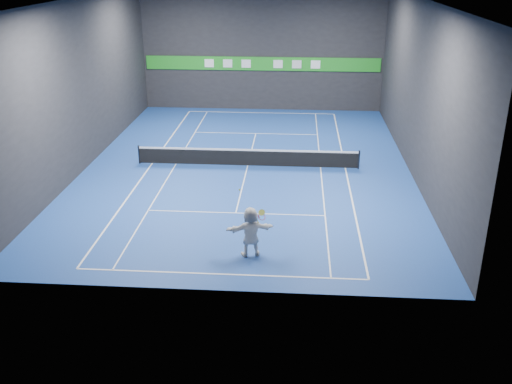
# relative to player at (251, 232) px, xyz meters

# --- Properties ---
(ground) EXTENTS (26.00, 26.00, 0.00)m
(ground) POSITION_rel_player_xyz_m (-1.01, 10.32, -1.02)
(ground) COLOR navy
(ground) RESTS_ON ground
(wall_back) EXTENTS (18.00, 0.10, 9.00)m
(wall_back) POSITION_rel_player_xyz_m (-1.01, 23.32, 3.48)
(wall_back) COLOR black
(wall_back) RESTS_ON ground
(wall_front) EXTENTS (18.00, 0.10, 9.00)m
(wall_front) POSITION_rel_player_xyz_m (-1.01, -2.68, 3.48)
(wall_front) COLOR black
(wall_front) RESTS_ON ground
(wall_left) EXTENTS (0.10, 26.00, 9.00)m
(wall_left) POSITION_rel_player_xyz_m (-10.01, 10.32, 3.48)
(wall_left) COLOR black
(wall_left) RESTS_ON ground
(wall_right) EXTENTS (0.10, 26.00, 9.00)m
(wall_right) POSITION_rel_player_xyz_m (7.99, 10.32, 3.48)
(wall_right) COLOR black
(wall_right) RESTS_ON ground
(baseline_near) EXTENTS (10.98, 0.08, 0.01)m
(baseline_near) POSITION_rel_player_xyz_m (-1.01, -1.57, -1.02)
(baseline_near) COLOR white
(baseline_near) RESTS_ON ground
(baseline_far) EXTENTS (10.98, 0.08, 0.01)m
(baseline_far) POSITION_rel_player_xyz_m (-1.01, 22.21, -1.02)
(baseline_far) COLOR white
(baseline_far) RESTS_ON ground
(sideline_doubles_left) EXTENTS (0.08, 23.78, 0.01)m
(sideline_doubles_left) POSITION_rel_player_xyz_m (-6.50, 10.32, -1.02)
(sideline_doubles_left) COLOR white
(sideline_doubles_left) RESTS_ON ground
(sideline_doubles_right) EXTENTS (0.08, 23.78, 0.01)m
(sideline_doubles_right) POSITION_rel_player_xyz_m (4.48, 10.32, -1.02)
(sideline_doubles_right) COLOR white
(sideline_doubles_right) RESTS_ON ground
(sideline_singles_left) EXTENTS (0.06, 23.78, 0.01)m
(sideline_singles_left) POSITION_rel_player_xyz_m (-5.12, 10.32, -1.02)
(sideline_singles_left) COLOR white
(sideline_singles_left) RESTS_ON ground
(sideline_singles_right) EXTENTS (0.06, 23.78, 0.01)m
(sideline_singles_right) POSITION_rel_player_xyz_m (3.10, 10.32, -1.02)
(sideline_singles_right) COLOR white
(sideline_singles_right) RESTS_ON ground
(service_line_near) EXTENTS (8.23, 0.06, 0.01)m
(service_line_near) POSITION_rel_player_xyz_m (-1.01, 3.92, -1.02)
(service_line_near) COLOR white
(service_line_near) RESTS_ON ground
(service_line_far) EXTENTS (8.23, 0.06, 0.01)m
(service_line_far) POSITION_rel_player_xyz_m (-1.01, 16.72, -1.02)
(service_line_far) COLOR white
(service_line_far) RESTS_ON ground
(center_service_line) EXTENTS (0.06, 12.80, 0.01)m
(center_service_line) POSITION_rel_player_xyz_m (-1.01, 10.32, -1.02)
(center_service_line) COLOR white
(center_service_line) RESTS_ON ground
(player) EXTENTS (1.99, 1.07, 2.05)m
(player) POSITION_rel_player_xyz_m (0.00, 0.00, 0.00)
(player) COLOR white
(player) RESTS_ON ground
(tennis_ball) EXTENTS (0.07, 0.07, 0.07)m
(tennis_ball) POSITION_rel_player_xyz_m (-0.43, 0.11, 1.71)
(tennis_ball) COLOR #CCE726
(tennis_ball) RESTS_ON player
(tennis_net) EXTENTS (12.50, 0.10, 1.07)m
(tennis_net) POSITION_rel_player_xyz_m (-1.01, 10.32, -0.48)
(tennis_net) COLOR black
(tennis_net) RESTS_ON ground
(sponsor_banner) EXTENTS (17.64, 0.11, 1.00)m
(sponsor_banner) POSITION_rel_player_xyz_m (-1.01, 23.26, 2.48)
(sponsor_banner) COLOR green
(sponsor_banner) RESTS_ON wall_back
(tennis_racket) EXTENTS (0.42, 0.39, 0.67)m
(tennis_racket) POSITION_rel_player_xyz_m (0.40, 0.05, 0.62)
(tennis_racket) COLOR red
(tennis_racket) RESTS_ON player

